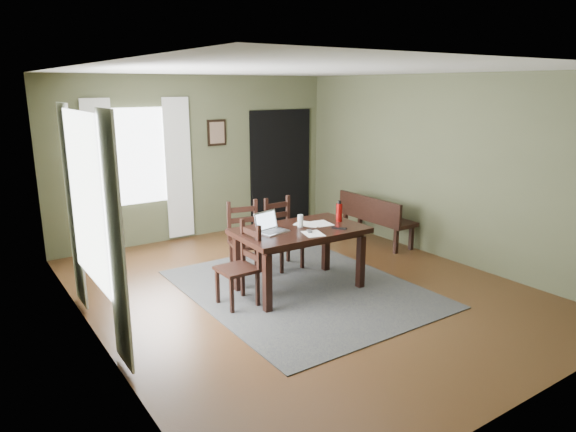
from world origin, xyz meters
TOP-DOWN VIEW (x-y plane):
  - ground at (0.00, 0.00)m, footprint 5.00×6.00m
  - room_shell at (0.00, 0.00)m, footprint 5.02×6.02m
  - rug at (0.00, 0.00)m, footprint 2.60×3.20m
  - dining_table at (-0.02, 0.01)m, footprint 1.62×1.00m
  - chair_end at (-0.86, 0.02)m, footprint 0.44×0.43m
  - chair_back_left at (-0.33, 0.82)m, footprint 0.52×0.52m
  - chair_back_right at (0.27, 0.83)m, footprint 0.44×0.44m
  - bench at (2.15, 0.95)m, footprint 0.45×1.40m
  - laptop at (-0.41, 0.09)m, footprint 0.40×0.35m
  - computer_mouse at (-0.03, -0.20)m, footprint 0.08×0.10m
  - tv_remote at (0.37, -0.28)m, footprint 0.14×0.18m
  - drinking_glass at (0.02, 0.06)m, footprint 0.09×0.09m
  - water_bottle at (0.60, -0.00)m, footprint 0.08×0.08m
  - paper_c at (0.18, 0.11)m, footprint 0.37×0.40m
  - paper_d at (0.34, 0.04)m, footprint 0.27×0.32m
  - paper_e at (-0.03, -0.28)m, footprint 0.28×0.33m
  - window_left at (-2.47, 0.20)m, footprint 0.01×1.30m
  - window_back at (-1.00, 2.97)m, footprint 1.00×0.01m
  - curtain_left_near at (-2.44, -0.62)m, footprint 0.03×0.48m
  - curtain_left_far at (-2.44, 1.02)m, footprint 0.03×0.48m
  - curtain_back_left at (-1.62, 2.94)m, footprint 0.44×0.03m
  - curtain_back_right at (-0.38, 2.94)m, footprint 0.44×0.03m
  - framed_picture at (0.35, 2.97)m, footprint 0.34×0.03m
  - doorway_back at (1.65, 2.97)m, footprint 1.30×0.03m

SIDE VIEW (x-z plane):
  - ground at x=0.00m, z-range -0.01..0.00m
  - rug at x=0.00m, z-range 0.00..0.01m
  - bench at x=2.15m, z-range 0.08..0.87m
  - chair_end at x=-0.86m, z-range -0.01..0.97m
  - chair_back_right at x=0.27m, z-range -0.01..0.98m
  - chair_back_left at x=-0.33m, z-range -0.01..1.00m
  - dining_table at x=-0.02m, z-range 0.31..1.11m
  - paper_e at x=-0.03m, z-range 0.81..0.81m
  - paper_d at x=0.34m, z-range 0.81..0.81m
  - paper_c at x=0.18m, z-range 0.81..0.81m
  - tv_remote at x=0.37m, z-range 0.81..0.83m
  - computer_mouse at x=-0.03m, z-range 0.81..0.84m
  - laptop at x=-0.41m, z-range 0.75..0.99m
  - drinking_glass at x=0.02m, z-range 0.81..0.96m
  - water_bottle at x=0.60m, z-range 0.80..1.07m
  - doorway_back at x=1.65m, z-range 0.00..2.10m
  - curtain_left_near at x=-2.44m, z-range 0.05..2.35m
  - curtain_left_far at x=-2.44m, z-range 0.05..2.35m
  - curtain_back_left at x=-1.62m, z-range 0.05..2.35m
  - curtain_back_right at x=-0.38m, z-range 0.05..2.35m
  - window_left at x=-2.47m, z-range 0.60..2.30m
  - window_back at x=-1.00m, z-range 0.70..2.20m
  - framed_picture at x=0.35m, z-range 1.53..1.97m
  - room_shell at x=0.00m, z-range 0.45..3.16m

